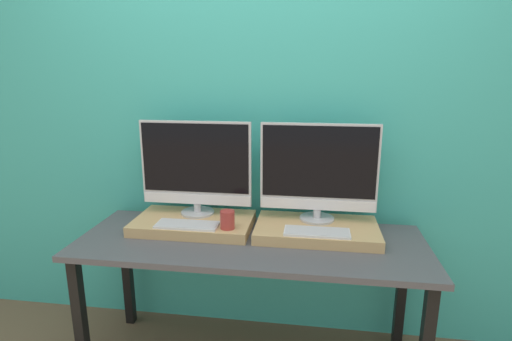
% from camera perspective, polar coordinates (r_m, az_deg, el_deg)
% --- Properties ---
extents(wall_back, '(8.00, 0.04, 2.60)m').
position_cam_1_polar(wall_back, '(2.24, 0.73, 7.94)').
color(wall_back, teal).
rests_on(wall_back, ground_plane).
extents(workbench, '(1.73, 0.63, 0.72)m').
position_cam_1_polar(workbench, '(2.06, -0.77, -11.84)').
color(workbench, '#47474C').
rests_on(workbench, ground_plane).
extents(wooden_riser_left, '(0.62, 0.36, 0.05)m').
position_cam_1_polar(wooden_riser_left, '(2.18, -8.89, -7.44)').
color(wooden_riser_left, tan).
rests_on(wooden_riser_left, workbench).
extents(monitor_left, '(0.60, 0.18, 0.51)m').
position_cam_1_polar(monitor_left, '(2.16, -8.58, 0.61)').
color(monitor_left, '#B2B2B7').
rests_on(monitor_left, wooden_riser_left).
extents(keyboard_left, '(0.32, 0.12, 0.01)m').
position_cam_1_polar(keyboard_left, '(2.07, -9.81, -7.63)').
color(keyboard_left, silver).
rests_on(keyboard_left, wooden_riser_left).
extents(mug, '(0.07, 0.07, 0.09)m').
position_cam_1_polar(mug, '(2.00, -4.10, -7.03)').
color(mug, '#9E332D').
rests_on(mug, wooden_riser_left).
extents(wooden_riser_right, '(0.62, 0.36, 0.05)m').
position_cam_1_polar(wooden_riser_right, '(2.09, 8.65, -8.39)').
color(wooden_riser_right, tan).
rests_on(wooden_riser_right, workbench).
extents(monitor_right, '(0.60, 0.18, 0.51)m').
position_cam_1_polar(monitor_right, '(2.07, 8.94, 0.00)').
color(monitor_right, '#B2B2B7').
rests_on(monitor_right, wooden_riser_right).
extents(keyboard_right, '(0.32, 0.12, 0.01)m').
position_cam_1_polar(keyboard_right, '(1.98, 8.70, -8.67)').
color(keyboard_right, silver).
rests_on(keyboard_right, wooden_riser_right).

